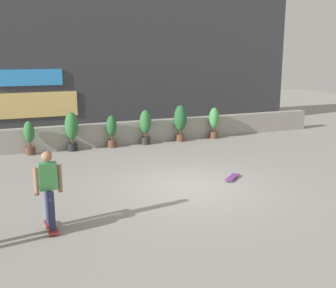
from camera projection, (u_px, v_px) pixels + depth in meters
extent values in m
plane|color=gray|center=(189.00, 186.00, 11.34)|extent=(48.00, 48.00, 0.00)
cube|color=gray|center=(126.00, 133.00, 16.64)|extent=(18.00, 0.40, 0.90)
cube|color=#38383D|center=(100.00, 61.00, 19.64)|extent=(20.00, 2.00, 6.50)
cube|color=#3399F2|center=(29.00, 78.00, 17.57)|extent=(2.80, 0.08, 0.70)
cube|color=#F2CC72|center=(31.00, 105.00, 17.84)|extent=(4.00, 0.06, 1.10)
cylinder|color=brown|center=(30.00, 150.00, 14.88)|extent=(0.36, 0.36, 0.30)
cylinder|color=brown|center=(30.00, 144.00, 14.84)|extent=(0.06, 0.06, 0.15)
ellipsoid|color=#2D6B33|center=(29.00, 132.00, 14.73)|extent=(0.38, 0.38, 0.78)
cylinder|color=black|center=(73.00, 147.00, 15.46)|extent=(0.36, 0.36, 0.30)
cylinder|color=brown|center=(72.00, 141.00, 15.41)|extent=(0.06, 0.06, 0.15)
ellipsoid|color=#2D6B33|center=(72.00, 126.00, 15.28)|extent=(0.50, 0.50, 1.03)
cylinder|color=brown|center=(112.00, 143.00, 16.04)|extent=(0.36, 0.36, 0.30)
cylinder|color=brown|center=(112.00, 138.00, 15.99)|extent=(0.06, 0.06, 0.15)
ellipsoid|color=#235B2D|center=(112.00, 126.00, 15.89)|extent=(0.40, 0.40, 0.81)
cylinder|color=#2D2823|center=(146.00, 141.00, 16.57)|extent=(0.36, 0.36, 0.30)
cylinder|color=brown|center=(146.00, 135.00, 16.52)|extent=(0.06, 0.06, 0.15)
ellipsoid|color=#2D6B33|center=(145.00, 122.00, 16.40)|extent=(0.46, 0.46, 0.95)
cylinder|color=brown|center=(180.00, 138.00, 17.15)|extent=(0.36, 0.36, 0.30)
cylinder|color=brown|center=(180.00, 132.00, 17.10)|extent=(0.06, 0.06, 0.15)
ellipsoid|color=#235B2D|center=(180.00, 118.00, 16.97)|extent=(0.53, 0.53, 1.07)
cylinder|color=brown|center=(214.00, 135.00, 17.75)|extent=(0.36, 0.36, 0.30)
cylinder|color=brown|center=(214.00, 130.00, 17.70)|extent=(0.06, 0.06, 0.15)
ellipsoid|color=#428C47|center=(214.00, 118.00, 17.59)|extent=(0.44, 0.44, 0.89)
cube|color=maroon|center=(51.00, 227.00, 8.52)|extent=(0.23, 0.81, 0.02)
cylinder|color=silver|center=(46.00, 225.00, 8.73)|extent=(0.03, 0.06, 0.06)
cylinder|color=silver|center=(53.00, 223.00, 8.79)|extent=(0.03, 0.06, 0.06)
cylinder|color=silver|center=(49.00, 234.00, 8.27)|extent=(0.03, 0.06, 0.06)
cylinder|color=silver|center=(57.00, 233.00, 8.33)|extent=(0.03, 0.06, 0.06)
cylinder|color=#282D4C|center=(49.00, 205.00, 8.59)|extent=(0.14, 0.14, 0.82)
cylinder|color=#282D4C|center=(51.00, 211.00, 8.27)|extent=(0.14, 0.14, 0.82)
cube|color=#3F8C4C|center=(48.00, 176.00, 8.28)|extent=(0.37, 0.21, 0.56)
sphere|color=#9E7051|center=(47.00, 157.00, 8.19)|extent=(0.22, 0.22, 0.22)
cylinder|color=#9E7051|center=(36.00, 181.00, 8.20)|extent=(0.09, 0.09, 0.58)
cylinder|color=#9E7051|center=(60.00, 178.00, 8.39)|extent=(0.09, 0.09, 0.58)
cube|color=#72338C|center=(232.00, 177.00, 11.96)|extent=(0.74, 0.67, 0.02)
cylinder|color=silver|center=(232.00, 176.00, 12.23)|extent=(0.06, 0.06, 0.06)
cylinder|color=silver|center=(238.00, 176.00, 12.16)|extent=(0.06, 0.06, 0.06)
cylinder|color=silver|center=(227.00, 180.00, 11.78)|extent=(0.06, 0.06, 0.06)
cylinder|color=silver|center=(232.00, 181.00, 11.71)|extent=(0.06, 0.06, 0.06)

